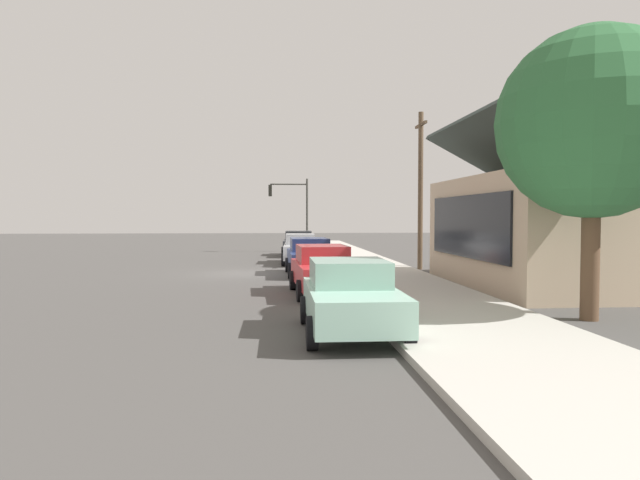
% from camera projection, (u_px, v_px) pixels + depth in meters
% --- Properties ---
extents(ground_plane, '(120.00, 120.00, 0.00)m').
position_uv_depth(ground_plane, '(247.00, 274.00, 25.34)').
color(ground_plane, '#4C4947').
extents(sidewalk_curb, '(60.00, 4.20, 0.16)m').
position_uv_depth(sidewalk_curb, '(371.00, 271.00, 25.80)').
color(sidewalk_curb, beige).
rests_on(sidewalk_curb, ground).
extents(car_charcoal, '(4.57, 2.28, 1.59)m').
position_uv_depth(car_charcoal, '(299.00, 243.00, 36.68)').
color(car_charcoal, '#2D3035').
rests_on(car_charcoal, ground).
extents(car_silver, '(4.72, 2.10, 1.59)m').
position_uv_depth(car_silver, '(300.00, 249.00, 30.58)').
color(car_silver, silver).
rests_on(car_silver, ground).
extents(car_navy, '(4.52, 2.10, 1.59)m').
position_uv_depth(car_navy, '(310.00, 256.00, 24.81)').
color(car_navy, navy).
rests_on(car_navy, ground).
extents(car_cherry, '(4.56, 2.16, 1.59)m').
position_uv_depth(car_cherry, '(323.00, 269.00, 18.62)').
color(car_cherry, red).
rests_on(car_cherry, ground).
extents(car_seafoam, '(4.32, 2.11, 1.59)m').
position_uv_depth(car_seafoam, '(351.00, 297.00, 12.36)').
color(car_seafoam, '#9ED1BC').
rests_on(car_seafoam, ground).
extents(storefront_building, '(10.35, 7.99, 6.16)m').
position_uv_depth(storefront_building, '(569.00, 228.00, 20.84)').
color(storefront_building, '#CCB293').
rests_on(storefront_building, ground).
extents(shade_tree, '(4.65, 4.65, 7.14)m').
position_uv_depth(shade_tree, '(593.00, 124.00, 13.81)').
color(shade_tree, brown).
rests_on(shade_tree, ground).
extents(traffic_light_main, '(0.37, 2.79, 5.20)m').
position_uv_depth(traffic_light_main, '(292.00, 203.00, 40.20)').
color(traffic_light_main, '#383833').
rests_on(traffic_light_main, ground).
extents(utility_pole_wooden, '(1.80, 0.24, 7.50)m').
position_uv_depth(utility_pole_wooden, '(421.00, 187.00, 27.15)').
color(utility_pole_wooden, brown).
rests_on(utility_pole_wooden, ground).
extents(fire_hydrant_red, '(0.22, 0.22, 0.71)m').
position_uv_depth(fire_hydrant_red, '(336.00, 259.00, 27.31)').
color(fire_hydrant_red, red).
rests_on(fire_hydrant_red, sidewalk_curb).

